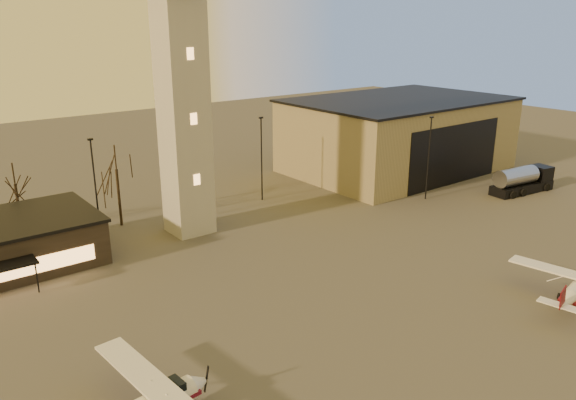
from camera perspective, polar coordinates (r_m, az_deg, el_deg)
The scene contains 6 objects.
ground at distance 38.28m, azimuth 12.85°, elevation -15.97°, with size 220.00×220.00×0.00m, color #464340.
control_tower at distance 55.73m, azimuth -10.80°, elevation 12.77°, with size 6.80×6.80×32.60m.
hangar at distance 82.88m, azimuth 11.09°, elevation 6.57°, with size 30.60×20.60×10.30m.
light_poles at distance 58.78m, azimuth -10.21°, elevation 2.22°, with size 58.50×12.25×10.14m.
tree_row at distance 61.60m, azimuth -25.63°, elevation 1.94°, with size 37.20×9.20×8.80m.
fuel_truck at distance 76.98m, azimuth 22.67°, elevation 1.69°, with size 9.34×3.98×3.36m.
Camera 1 is at (-25.37, -19.39, 21.11)m, focal length 35.00 mm.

